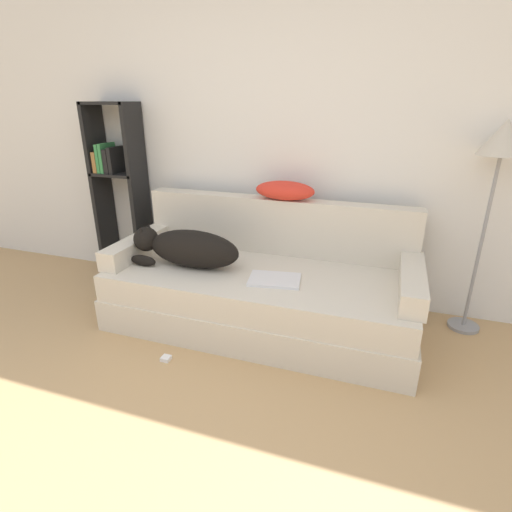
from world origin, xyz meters
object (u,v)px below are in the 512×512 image
at_px(laptop, 275,280).
at_px(power_adapter, 166,358).
at_px(couch, 260,298).
at_px(bookshelf, 118,182).
at_px(floor_lamp, 501,154).
at_px(dog, 186,248).
at_px(throw_pillow, 285,190).

bearing_deg(laptop, power_adapter, -148.10).
height_order(couch, bookshelf, bookshelf).
xyz_separation_m(bookshelf, floor_lamp, (2.91, -0.02, 0.36)).
bearing_deg(floor_lamp, bookshelf, 179.62).
xyz_separation_m(couch, power_adapter, (-0.43, -0.63, -0.20)).
relative_size(bookshelf, floor_lamp, 1.06).
distance_m(dog, bookshelf, 1.13).
distance_m(throw_pillow, floor_lamp, 1.41).
bearing_deg(throw_pillow, power_adapter, -115.86).
height_order(bookshelf, floor_lamp, bookshelf).
relative_size(dog, floor_lamp, 0.57).
bearing_deg(bookshelf, throw_pillow, -2.21).
xyz_separation_m(throw_pillow, power_adapter, (-0.49, -1.02, -0.92)).
bearing_deg(power_adapter, bookshelf, 134.01).
distance_m(dog, throw_pillow, 0.85).
height_order(throw_pillow, power_adapter, throw_pillow).
distance_m(floor_lamp, power_adapter, 2.48).
relative_size(bookshelf, power_adapter, 26.90).
xyz_separation_m(laptop, floor_lamp, (1.29, 0.56, 0.81)).
distance_m(bookshelf, power_adapter, 1.74).
bearing_deg(power_adapter, couch, 55.58).
bearing_deg(throw_pillow, laptop, -81.13).
height_order(laptop, throw_pillow, throw_pillow).
bearing_deg(laptop, couch, 129.28).
distance_m(bookshelf, floor_lamp, 2.93).
bearing_deg(bookshelf, power_adapter, -45.99).
height_order(couch, laptop, laptop).
bearing_deg(floor_lamp, throw_pillow, -178.33).
distance_m(couch, dog, 0.65).
relative_size(dog, throw_pillow, 1.84).
bearing_deg(dog, throw_pillow, 38.79).
relative_size(couch, bookshelf, 1.40).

